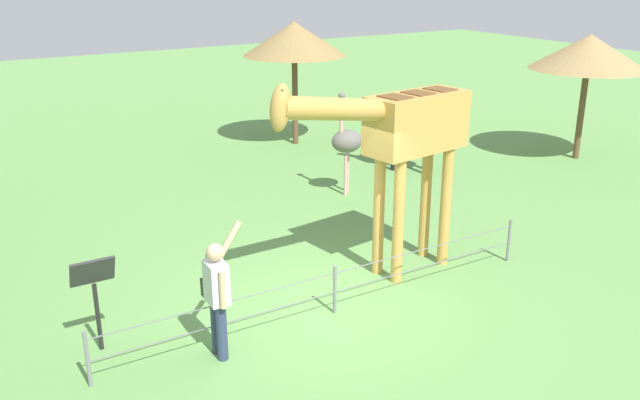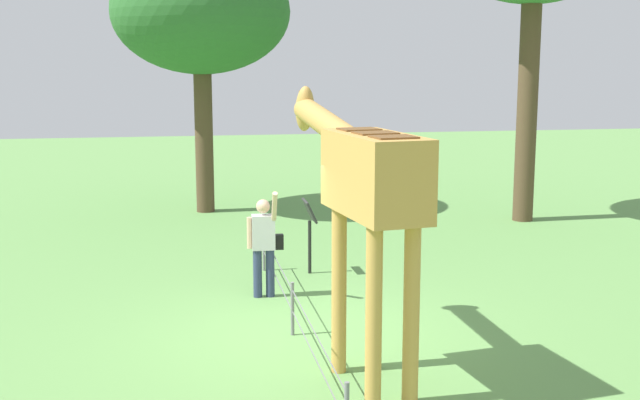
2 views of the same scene
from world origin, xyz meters
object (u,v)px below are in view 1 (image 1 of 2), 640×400
at_px(zebra, 410,123).
at_px(shade_hut_far, 589,52).
at_px(info_sign, 94,284).
at_px(ostrich, 347,141).
at_px(giraffe, 404,135).
at_px(shade_hut_near, 294,39).
at_px(visitor, 217,293).

bearing_deg(zebra, shade_hut_far, 161.90).
bearing_deg(info_sign, ostrich, -150.00).
height_order(giraffe, info_sign, giraffe).
bearing_deg(giraffe, shade_hut_near, -107.79).
bearing_deg(ostrich, visitor, 42.59).
relative_size(giraffe, shade_hut_far, 1.17).
bearing_deg(ostrich, zebra, -162.96).
bearing_deg(info_sign, visitor, 143.73).
height_order(giraffe, zebra, giraffe).
bearing_deg(zebra, ostrich, 17.04).
distance_m(giraffe, ostrich, 4.20).
xyz_separation_m(giraffe, ostrich, (-1.46, -3.77, -1.14)).
bearing_deg(shade_hut_far, zebra, -18.10).
relative_size(giraffe, ostrich, 1.64).
bearing_deg(zebra, info_sign, 26.82).
relative_size(ostrich, info_sign, 1.70).
bearing_deg(info_sign, giraffe, 178.03).
relative_size(giraffe, visitor, 2.09).
height_order(shade_hut_near, info_sign, shade_hut_near).
height_order(visitor, info_sign, visitor).
bearing_deg(ostrich, shade_hut_near, -104.77).
bearing_deg(giraffe, zebra, -129.70).
distance_m(giraffe, shade_hut_far, 8.63).
distance_m(visitor, ostrich, 6.74).
bearing_deg(info_sign, zebra, -153.18).
xyz_separation_m(ostrich, shade_hut_far, (-6.61, 0.74, 1.52)).
relative_size(giraffe, zebra, 2.22).
relative_size(zebra, ostrich, 0.74).
xyz_separation_m(ostrich, shade_hut_near, (-1.13, -4.29, 1.68)).
distance_m(giraffe, shade_hut_near, 8.49).
xyz_separation_m(giraffe, info_sign, (4.79, -0.17, -1.37)).
relative_size(zebra, info_sign, 1.26).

